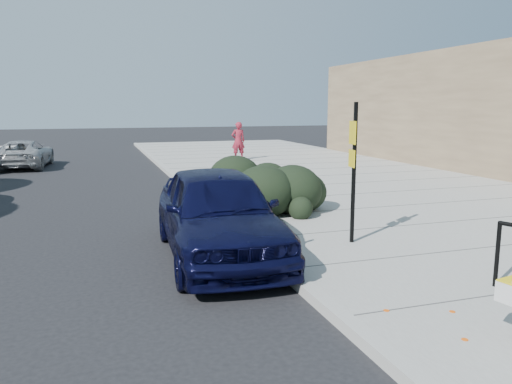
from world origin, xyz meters
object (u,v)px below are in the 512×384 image
at_px(sedan_navy, 218,212).
at_px(pedestrian, 238,141).
at_px(sign_post, 353,164).
at_px(suv_silver, 24,154).

height_order(sedan_navy, pedestrian, pedestrian).
bearing_deg(sedan_navy, pedestrian, 75.37).
distance_m(sign_post, pedestrian, 15.60).
height_order(sign_post, pedestrian, sign_post).
xyz_separation_m(sign_post, suv_silver, (-7.80, 16.61, -1.06)).
xyz_separation_m(sedan_navy, suv_silver, (-5.20, 16.23, -0.22)).
distance_m(suv_silver, pedestrian, 10.02).
bearing_deg(suv_silver, pedestrian, 177.95).
height_order(sign_post, suv_silver, sign_post).
distance_m(sedan_navy, pedestrian, 15.79).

